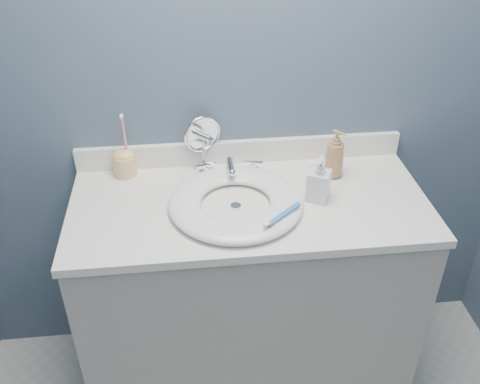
{
  "coord_description": "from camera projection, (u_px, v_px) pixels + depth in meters",
  "views": [
    {
      "loc": [
        -0.2,
        -0.5,
        1.92
      ],
      "look_at": [
        -0.04,
        0.94,
        0.94
      ],
      "focal_mm": 40.0,
      "sensor_mm": 36.0,
      "label": 1
    }
  ],
  "objects": [
    {
      "name": "back_wall",
      "position": [
        240.0,
        81.0,
        1.87
      ],
      "size": [
        2.2,
        0.02,
        2.4
      ],
      "primitive_type": "cube",
      "color": "#455B68",
      "rests_on": "ground"
    },
    {
      "name": "toothbrush_holder",
      "position": [
        124.0,
        161.0,
        1.93
      ],
      "size": [
        0.08,
        0.08,
        0.24
      ],
      "rotation": [
        0.0,
        0.0,
        0.02
      ],
      "color": "#F8C87C",
      "rests_on": "countertop"
    },
    {
      "name": "makeup_mirror",
      "position": [
        203.0,
        140.0,
        1.94
      ],
      "size": [
        0.14,
        0.08,
        0.21
      ],
      "rotation": [
        0.0,
        0.0,
        0.35
      ],
      "color": "silver",
      "rests_on": "countertop"
    },
    {
      "name": "backsplash",
      "position": [
        241.0,
        152.0,
        2.01
      ],
      "size": [
        1.22,
        0.02,
        0.09
      ],
      "primitive_type": "cube",
      "color": "white",
      "rests_on": "countertop"
    },
    {
      "name": "soap_bottle_clear",
      "position": [
        319.0,
        179.0,
        1.79
      ],
      "size": [
        0.1,
        0.1,
        0.16
      ],
      "primitive_type": "imported",
      "rotation": [
        0.0,
        0.0,
        -0.46
      ],
      "color": "silver",
      "rests_on": "countertop"
    },
    {
      "name": "vanity_cabinet",
      "position": [
        248.0,
        297.0,
        2.07
      ],
      "size": [
        1.2,
        0.55,
        0.85
      ],
      "primitive_type": "cube",
      "color": "#AAA69B",
      "rests_on": "ground"
    },
    {
      "name": "drain",
      "position": [
        236.0,
        206.0,
        1.79
      ],
      "size": [
        0.04,
        0.04,
        0.01
      ],
      "primitive_type": "cylinder",
      "color": "silver",
      "rests_on": "countertop"
    },
    {
      "name": "countertop",
      "position": [
        249.0,
        205.0,
        1.83
      ],
      "size": [
        1.22,
        0.57,
        0.03
      ],
      "primitive_type": "cube",
      "color": "white",
      "rests_on": "vanity_cabinet"
    },
    {
      "name": "soap_bottle_amber",
      "position": [
        335.0,
        154.0,
        1.9
      ],
      "size": [
        0.1,
        0.1,
        0.18
      ],
      "primitive_type": "imported",
      "rotation": [
        0.0,
        0.0,
        0.7
      ],
      "color": "#A77A4B",
      "rests_on": "countertop"
    },
    {
      "name": "faucet",
      "position": [
        230.0,
        169.0,
        1.94
      ],
      "size": [
        0.25,
        0.13,
        0.07
      ],
      "color": "silver",
      "rests_on": "countertop"
    },
    {
      "name": "toothbrush_lying",
      "position": [
        282.0,
        215.0,
        1.68
      ],
      "size": [
        0.14,
        0.13,
        0.02
      ],
      "rotation": [
        0.0,
        0.0,
        0.72
      ],
      "color": "#3878CA",
      "rests_on": "basin"
    },
    {
      "name": "basin",
      "position": [
        236.0,
        202.0,
        1.78
      ],
      "size": [
        0.45,
        0.45,
        0.04
      ],
      "primitive_type": null,
      "color": "white",
      "rests_on": "countertop"
    }
  ]
}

